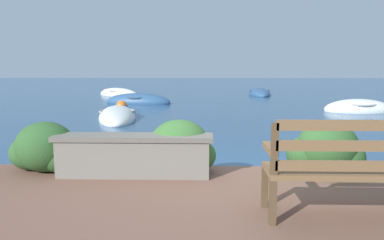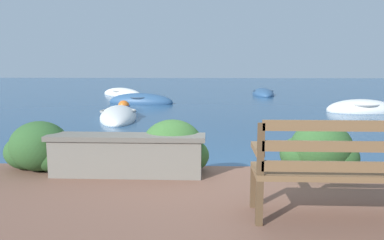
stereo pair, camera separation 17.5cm
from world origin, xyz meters
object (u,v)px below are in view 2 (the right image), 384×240
park_bench (340,167)px  rowboat_distant (263,94)px  mooring_buoy (124,106)px  rowboat_nearest (118,116)px  rowboat_outer (122,95)px  rowboat_far (141,102)px  rowboat_mid (361,110)px

park_bench → rowboat_distant: park_bench is taller
mooring_buoy → rowboat_nearest: bearing=-80.6°
park_bench → rowboat_outer: (-5.64, 15.84, -0.64)m
park_bench → rowboat_outer: bearing=106.7°
park_bench → rowboat_nearest: size_ratio=0.43×
park_bench → mooring_buoy: (-4.32, 10.37, -0.63)m
rowboat_nearest → rowboat_outer: size_ratio=1.22×
mooring_buoy → park_bench: bearing=-67.4°
rowboat_distant → park_bench: bearing=175.8°
rowboat_far → mooring_buoy: (-0.32, -1.72, 0.01)m
rowboat_nearest → rowboat_far: rowboat_far is taller
park_bench → rowboat_nearest: 8.73m
rowboat_far → rowboat_outer: (-1.65, 3.75, -0.00)m
park_bench → rowboat_distant: (1.72, 16.80, -0.65)m
park_bench → rowboat_nearest: park_bench is taller
rowboat_outer → rowboat_distant: (7.36, 0.96, -0.01)m
rowboat_far → mooring_buoy: bearing=90.1°
rowboat_mid → rowboat_far: (-8.01, 2.47, -0.00)m
rowboat_far → rowboat_distant: bearing=-129.7°
rowboat_nearest → rowboat_outer: bearing=0.6°
rowboat_far → rowboat_outer: bearing=-55.5°
park_bench → mooring_buoy: size_ratio=3.23×
rowboat_outer → mooring_buoy: size_ratio=6.16×
rowboat_mid → rowboat_outer: 11.49m
rowboat_outer → rowboat_distant: rowboat_outer is taller
rowboat_nearest → mooring_buoy: rowboat_nearest is taller
rowboat_mid → rowboat_nearest: bearing=11.5°
park_bench → rowboat_distant: 16.90m
rowboat_nearest → rowboat_distant: 10.61m
rowboat_mid → rowboat_distant: bearing=-73.7°
mooring_buoy → rowboat_distant: bearing=46.8°
rowboat_mid → rowboat_far: rowboat_mid is taller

